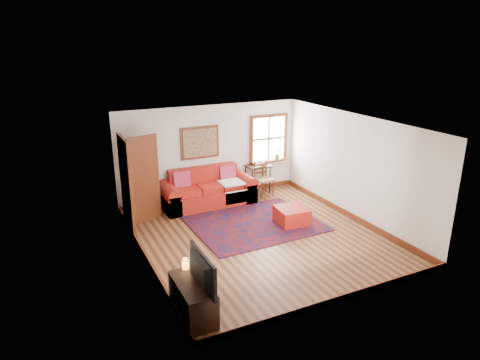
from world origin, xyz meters
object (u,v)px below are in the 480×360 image
red_ottoman (292,216)px  red_leather_sofa (208,193)px  ladder_back_chair (263,177)px  side_table (258,169)px  media_cabinet (193,299)px

red_ottoman → red_leather_sofa: bearing=127.8°
red_ottoman → ladder_back_chair: (0.31, 1.99, 0.32)m
ladder_back_chair → red_ottoman: bearing=-99.0°
side_table → ladder_back_chair: 0.31m
red_leather_sofa → media_cabinet: 4.73m
red_leather_sofa → ladder_back_chair: ladder_back_chair is taller
side_table → ladder_back_chair: (0.01, -0.27, -0.15)m
side_table → media_cabinet: size_ratio=0.76×
media_cabinet → red_leather_sofa: bearing=65.5°
side_table → ladder_back_chair: bearing=-87.7°
red_leather_sofa → side_table: (1.61, 0.24, 0.35)m
ladder_back_chair → side_table: bearing=92.3°
ladder_back_chair → media_cabinet: (-3.58, -4.28, -0.23)m
side_table → media_cabinet: side_table is taller
red_ottoman → ladder_back_chair: size_ratio=0.72×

